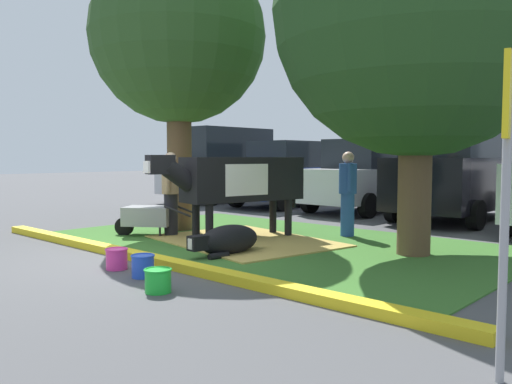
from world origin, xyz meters
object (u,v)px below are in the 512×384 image
object	(u,v)px
bucket_pink	(117,258)
sedan_red	(289,174)
person_handler	(171,191)
suv_black	(460,168)
shade_tree_right	(418,12)
hatchback_white	(366,176)
shade_tree_left	(178,38)
bucket_green	(158,280)
parking_sign	(507,154)
bucket_blue	(143,265)
suv_dark_grey	(225,164)
cow_holstein	(238,180)
calf_lying	(228,240)
person_visitor_near	(348,191)
wheelbarrow	(147,217)

from	to	relation	value
bucket_pink	sedan_red	xyz separation A→B (m)	(-4.05, 8.73, 0.83)
person_handler	suv_black	bearing A→B (deg)	64.61
shade_tree_right	hatchback_white	bearing A→B (deg)	127.08
shade_tree_left	bucket_green	world-z (taller)	shade_tree_left
parking_sign	suv_black	world-z (taller)	suv_black
bucket_blue	suv_dark_grey	bearing A→B (deg)	130.86
shade_tree_right	hatchback_white	world-z (taller)	shade_tree_right
cow_holstein	bucket_blue	distance (m)	3.28
shade_tree_right	cow_holstein	world-z (taller)	shade_tree_right
person_handler	suv_dark_grey	size ratio (longest dim) A/B	0.36
bucket_pink	suv_dark_grey	distance (m)	11.06
calf_lying	suv_dark_grey	size ratio (longest dim) A/B	0.29
shade_tree_right	person_visitor_near	bearing A→B (deg)	153.41
suv_dark_grey	bucket_blue	bearing A→B (deg)	-49.14
bucket_green	cow_holstein	bearing A→B (deg)	120.43
bucket_green	bucket_blue	bearing A→B (deg)	157.03
wheelbarrow	bucket_blue	distance (m)	3.49
wheelbarrow	suv_black	xyz separation A→B (m)	(3.43, 6.71, 0.88)
calf_lying	suv_black	distance (m)	7.14
hatchback_white	wheelbarrow	bearing A→B (deg)	-95.88
wheelbarrow	bucket_pink	distance (m)	2.97
bucket_pink	parking_sign	bearing A→B (deg)	-2.01
shade_tree_right	suv_black	distance (m)	5.75
bucket_pink	calf_lying	bearing A→B (deg)	76.90
person_handler	sedan_red	distance (m)	6.81
bucket_blue	cow_holstein	bearing A→B (deg)	111.52
person_visitor_near	hatchback_white	distance (m)	4.88
shade_tree_left	cow_holstein	distance (m)	3.40
shade_tree_left	person_visitor_near	size ratio (longest dim) A/B	3.55
bucket_pink	shade_tree_right	bearing A→B (deg)	55.52
shade_tree_right	wheelbarrow	size ratio (longest dim) A/B	4.05
suv_dark_grey	parking_sign	bearing A→B (deg)	-36.52
suv_black	calf_lying	bearing A→B (deg)	-97.20
wheelbarrow	bucket_pink	size ratio (longest dim) A/B	4.73
cow_holstein	person_visitor_near	distance (m)	2.14
shade_tree_right	person_visitor_near	xyz separation A→B (m)	(-1.79, 0.90, -2.86)
shade_tree_right	cow_holstein	bearing A→B (deg)	-164.73
calf_lying	wheelbarrow	bearing A→B (deg)	173.23
suv_dark_grey	suv_black	distance (m)	8.12
wheelbarrow	bucket_blue	world-z (taller)	wheelbarrow
bucket_pink	person_handler	bearing A→B (deg)	127.28
cow_holstein	sedan_red	bearing A→B (deg)	121.32
shade_tree_left	calf_lying	size ratio (longest dim) A/B	4.41
shade_tree_right	cow_holstein	size ratio (longest dim) A/B	1.94
wheelbarrow	bucket_pink	xyz separation A→B (m)	(2.14, -2.04, -0.23)
person_handler	wheelbarrow	distance (m)	0.68
bucket_pink	bucket_green	world-z (taller)	bucket_pink
wheelbarrow	bucket_green	bearing A→B (deg)	-33.89
bucket_pink	sedan_red	distance (m)	9.66
bucket_pink	hatchback_white	xyz separation A→B (m)	(-1.43, 8.97, 0.83)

